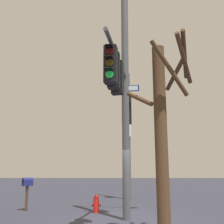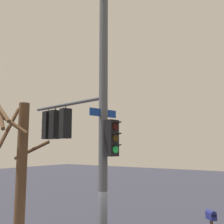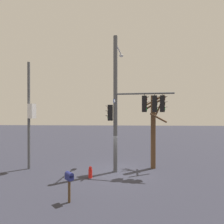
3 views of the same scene
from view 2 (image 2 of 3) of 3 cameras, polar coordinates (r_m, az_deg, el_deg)
The scene contains 3 objects.
main_signal_pole_assembly at distance 8.84m, azimuth -5.81°, elevation -0.66°, with size 3.70×4.56×9.42m.
mailbox at distance 11.69m, azimuth 20.62°, elevation -20.62°, with size 0.48×0.48×1.41m.
bare_tree_behind_pole at distance 9.66m, azimuth -19.36°, elevation -12.28°, with size 2.01×1.77×5.49m.
Camera 2 is at (-6.63, -5.01, 3.81)m, focal length 42.38 mm.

